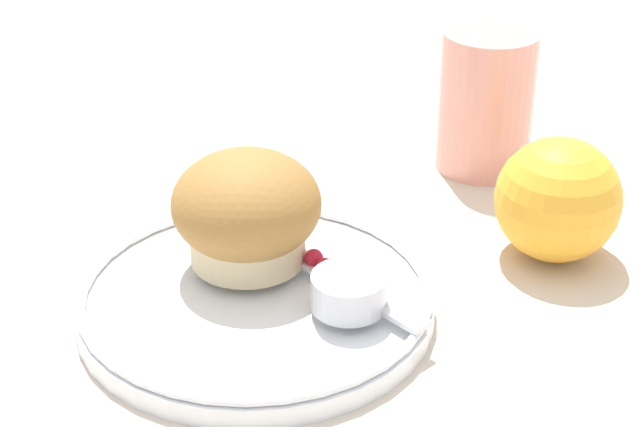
% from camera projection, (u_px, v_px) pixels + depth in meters
% --- Properties ---
extents(ground_plane, '(3.00, 3.00, 0.00)m').
position_uv_depth(ground_plane, '(256.00, 313.00, 0.69)').
color(ground_plane, beige).
extents(plate, '(0.23, 0.23, 0.02)m').
position_uv_depth(plate, '(261.00, 302.00, 0.68)').
color(plate, white).
rests_on(plate, ground_plane).
extents(muffin, '(0.10, 0.10, 0.08)m').
position_uv_depth(muffin, '(247.00, 212.00, 0.69)').
color(muffin, beige).
rests_on(muffin, plate).
extents(cream_ramekin, '(0.05, 0.05, 0.02)m').
position_uv_depth(cream_ramekin, '(349.00, 290.00, 0.66)').
color(cream_ramekin, silver).
rests_on(cream_ramekin, plate).
extents(berry_pair, '(0.02, 0.01, 0.01)m').
position_uv_depth(berry_pair, '(320.00, 263.00, 0.69)').
color(berry_pair, '#B7192D').
rests_on(berry_pair, plate).
extents(butter_knife, '(0.20, 0.05, 0.00)m').
position_uv_depth(butter_knife, '(310.00, 262.00, 0.70)').
color(butter_knife, silver).
rests_on(butter_knife, plate).
extents(orange_fruit, '(0.09, 0.09, 0.09)m').
position_uv_depth(orange_fruit, '(558.00, 200.00, 0.73)').
color(orange_fruit, '#F4A82D').
rests_on(orange_fruit, ground_plane).
extents(juice_glass, '(0.08, 0.08, 0.11)m').
position_uv_depth(juice_glass, '(486.00, 101.00, 0.85)').
color(juice_glass, '#E5998C').
rests_on(juice_glass, ground_plane).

